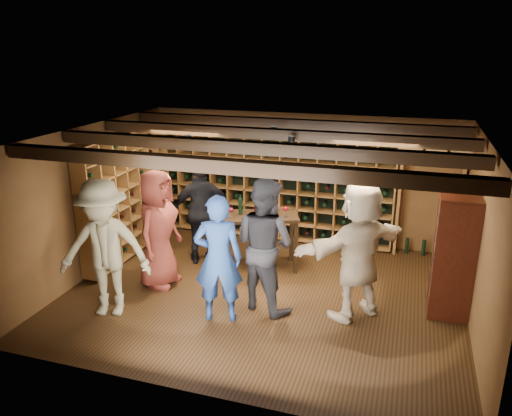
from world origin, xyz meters
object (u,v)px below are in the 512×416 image
(guest_red_floral, at_px, (158,229))
(guest_woman_black, at_px, (202,212))
(guest_khaki, at_px, (105,249))
(tasting_table, at_px, (259,222))
(guest_beige, at_px, (359,250))
(man_blue_shirt, at_px, (218,259))
(man_grey_suit, at_px, (264,244))
(display_cabinet, at_px, (453,260))

(guest_red_floral, height_order, guest_woman_black, guest_red_floral)
(guest_khaki, relative_size, tasting_table, 1.40)
(guest_beige, bearing_deg, man_blue_shirt, -26.73)
(man_blue_shirt, relative_size, man_grey_suit, 0.93)
(man_grey_suit, height_order, tasting_table, man_grey_suit)
(guest_khaki, height_order, guest_beige, guest_beige)
(guest_woman_black, height_order, guest_beige, guest_beige)
(display_cabinet, bearing_deg, man_blue_shirt, -160.40)
(man_grey_suit, height_order, guest_beige, guest_beige)
(display_cabinet, distance_m, man_blue_shirt, 3.29)
(guest_red_floral, relative_size, guest_khaki, 0.95)
(guest_khaki, bearing_deg, tasting_table, 37.46)
(man_grey_suit, distance_m, guest_red_floral, 1.82)
(tasting_table, bearing_deg, man_grey_suit, -91.21)
(tasting_table, bearing_deg, guest_khaki, -148.75)
(man_grey_suit, bearing_deg, guest_red_floral, 16.50)
(guest_red_floral, relative_size, guest_beige, 0.94)
(man_grey_suit, distance_m, guest_beige, 1.33)
(man_grey_suit, relative_size, guest_red_floral, 1.04)
(tasting_table, bearing_deg, guest_red_floral, -162.52)
(man_grey_suit, xyz_separation_m, guest_woman_black, (-1.51, 1.22, -0.06))
(man_blue_shirt, height_order, guest_khaki, guest_khaki)
(man_grey_suit, xyz_separation_m, guest_red_floral, (-1.81, 0.20, -0.04))
(guest_red_floral, xyz_separation_m, guest_khaki, (-0.28, -1.05, 0.05))
(man_blue_shirt, relative_size, guest_beige, 0.91)
(guest_red_floral, height_order, guest_beige, guest_beige)
(man_blue_shirt, xyz_separation_m, guest_red_floral, (-1.30, 0.72, 0.03))
(guest_khaki, height_order, tasting_table, guest_khaki)
(man_blue_shirt, bearing_deg, display_cabinet, -177.24)
(guest_woman_black, xyz_separation_m, tasting_table, (1.04, 0.05, -0.08))
(guest_khaki, bearing_deg, display_cabinet, 1.73)
(tasting_table, bearing_deg, man_blue_shirt, -112.57)
(guest_khaki, bearing_deg, guest_beige, 1.14)
(guest_woman_black, relative_size, tasting_table, 1.29)
(man_blue_shirt, xyz_separation_m, guest_woman_black, (-1.00, 1.75, 0.01))
(man_blue_shirt, bearing_deg, guest_red_floral, -45.81)
(man_grey_suit, height_order, guest_woman_black, man_grey_suit)
(tasting_table, bearing_deg, guest_beige, -53.54)
(man_blue_shirt, bearing_deg, guest_khaki, -5.31)
(guest_beige, bearing_deg, man_grey_suit, -40.50)
(guest_khaki, relative_size, guest_beige, 0.99)
(guest_khaki, bearing_deg, man_blue_shirt, -3.69)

